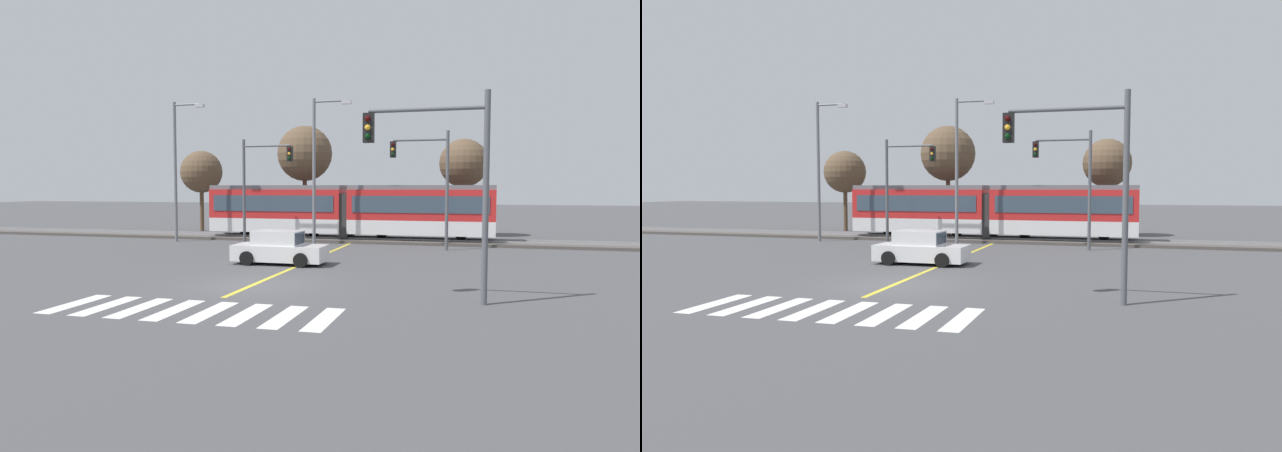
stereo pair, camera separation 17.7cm
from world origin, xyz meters
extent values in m
plane|color=#474749|center=(0.00, 0.00, 0.00)|extent=(200.00, 200.00, 0.00)
cube|color=#4C4742|center=(0.00, 17.48, 0.09)|extent=(120.00, 4.00, 0.18)
cube|color=#939399|center=(0.00, 16.76, 0.23)|extent=(120.00, 0.08, 0.10)
cube|color=#939399|center=(0.00, 18.20, 0.23)|extent=(120.00, 0.08, 0.10)
cube|color=silver|center=(-5.36, 17.48, 0.98)|extent=(9.00, 2.60, 0.90)
cube|color=red|center=(-5.36, 17.48, 2.38)|extent=(9.00, 2.60, 1.90)
cube|color=#384756|center=(-5.36, 16.16, 2.43)|extent=(8.28, 0.04, 1.04)
cube|color=slate|center=(-5.36, 17.48, 3.47)|extent=(9.00, 2.39, 0.28)
cylinder|color=black|center=(-2.89, 17.48, 0.53)|extent=(0.70, 0.20, 0.70)
cylinder|color=black|center=(-7.84, 17.48, 0.53)|extent=(0.70, 0.20, 0.70)
cube|color=silver|center=(4.14, 17.48, 0.98)|extent=(9.00, 2.60, 0.90)
cube|color=red|center=(4.14, 17.48, 2.38)|extent=(9.00, 2.60, 1.90)
cube|color=#384756|center=(4.14, 16.16, 2.43)|extent=(8.28, 0.04, 1.04)
cube|color=slate|center=(4.14, 17.48, 3.47)|extent=(9.00, 2.39, 0.28)
cylinder|color=black|center=(6.61, 17.48, 0.53)|extent=(0.70, 0.20, 0.70)
cylinder|color=black|center=(1.66, 17.48, 0.53)|extent=(0.70, 0.20, 0.70)
cube|color=#2D2D2D|center=(-0.61, 17.48, 1.68)|extent=(0.50, 2.34, 2.80)
cube|color=silver|center=(-3.85, -4.49, 0.00)|extent=(0.60, 2.81, 0.01)
cube|color=silver|center=(-2.75, -4.48, 0.00)|extent=(0.60, 2.81, 0.01)
cube|color=silver|center=(-1.65, -4.46, 0.00)|extent=(0.60, 2.81, 0.01)
cube|color=silver|center=(-0.55, -4.45, 0.00)|extent=(0.60, 2.81, 0.01)
cube|color=silver|center=(0.55, -4.43, 0.00)|extent=(0.60, 2.81, 0.01)
cube|color=silver|center=(1.65, -4.42, 0.00)|extent=(0.60, 2.81, 0.01)
cube|color=silver|center=(2.75, -4.40, 0.00)|extent=(0.60, 2.81, 0.01)
cube|color=silver|center=(3.85, -4.39, 0.00)|extent=(0.60, 2.81, 0.01)
cube|color=gold|center=(0.00, 6.52, 0.00)|extent=(0.20, 17.91, 0.01)
cube|color=silver|center=(-0.96, 5.52, 0.52)|extent=(4.21, 1.72, 0.72)
cube|color=silver|center=(-1.06, 5.52, 1.20)|extent=(2.11, 1.53, 0.64)
cube|color=#384756|center=(-0.06, 5.52, 1.20)|extent=(0.11, 1.43, 0.52)
cube|color=#384756|center=(-1.06, 6.30, 1.20)|extent=(1.79, 0.05, 0.48)
cylinder|color=black|center=(0.30, 6.36, 0.32)|extent=(0.64, 0.22, 0.64)
cylinder|color=black|center=(0.29, 4.66, 0.32)|extent=(0.64, 0.22, 0.64)
cylinder|color=black|center=(-2.22, 6.38, 0.32)|extent=(0.64, 0.22, 0.64)
cylinder|color=black|center=(-2.23, 4.68, 0.32)|extent=(0.64, 0.22, 0.64)
cylinder|color=#515459|center=(7.91, -1.29, 3.15)|extent=(0.18, 0.18, 6.30)
cylinder|color=#515459|center=(6.16, -1.29, 5.80)|extent=(3.50, 0.12, 0.12)
cube|color=black|center=(4.41, -1.29, 5.30)|extent=(0.32, 0.28, 0.90)
sphere|color=#360605|center=(4.41, -1.44, 5.57)|extent=(0.18, 0.18, 0.18)
sphere|color=#F7AA26|center=(4.41, -1.44, 5.30)|extent=(0.18, 0.18, 0.18)
sphere|color=black|center=(4.41, -1.44, 5.03)|extent=(0.18, 0.18, 0.18)
cylinder|color=#515459|center=(-6.36, 13.99, 3.21)|extent=(0.18, 0.18, 6.41)
cylinder|color=#515459|center=(-4.86, 13.99, 5.99)|extent=(3.00, 0.12, 0.12)
cube|color=black|center=(-3.36, 13.99, 5.49)|extent=(0.32, 0.28, 0.90)
sphere|color=#360605|center=(-3.36, 13.84, 5.76)|extent=(0.18, 0.18, 0.18)
sphere|color=#F7AA26|center=(-3.36, 13.84, 5.49)|extent=(0.18, 0.18, 0.18)
sphere|color=black|center=(-3.36, 13.84, 5.22)|extent=(0.18, 0.18, 0.18)
cylinder|color=#515459|center=(5.96, 13.40, 3.29)|extent=(0.18, 0.18, 6.58)
cylinder|color=#515459|center=(4.46, 13.40, 6.09)|extent=(3.00, 0.12, 0.12)
cube|color=black|center=(2.96, 13.40, 5.59)|extent=(0.32, 0.28, 0.90)
sphere|color=#360605|center=(2.96, 13.25, 5.86)|extent=(0.18, 0.18, 0.18)
sphere|color=#F7AA26|center=(2.96, 13.25, 5.59)|extent=(0.18, 0.18, 0.18)
sphere|color=black|center=(2.96, 13.25, 5.32)|extent=(0.18, 0.18, 0.18)
cylinder|color=slate|center=(-11.10, 13.98, 4.44)|extent=(0.20, 0.20, 8.88)
cylinder|color=slate|center=(-10.21, 13.98, 8.68)|extent=(1.79, 0.12, 0.12)
cube|color=#B2B2B7|center=(-9.31, 13.98, 8.58)|extent=(0.56, 0.28, 0.20)
cylinder|color=slate|center=(-1.94, 14.31, 4.38)|extent=(0.20, 0.20, 8.76)
cylinder|color=slate|center=(-0.94, 14.31, 8.56)|extent=(2.00, 0.12, 0.12)
cube|color=#B2B2B7|center=(0.05, 14.31, 8.46)|extent=(0.56, 0.28, 0.20)
cylinder|color=brown|center=(-13.66, 22.43, 2.02)|extent=(0.32, 0.32, 4.04)
sphere|color=brown|center=(-13.66, 22.43, 4.70)|extent=(3.33, 3.33, 3.33)
cylinder|color=brown|center=(-4.81, 21.62, 2.58)|extent=(0.32, 0.32, 5.15)
sphere|color=brown|center=(-4.81, 21.62, 5.96)|extent=(4.06, 4.06, 4.06)
cylinder|color=brown|center=(6.54, 22.67, 2.25)|extent=(0.32, 0.32, 4.50)
sphere|color=brown|center=(6.54, 22.67, 5.18)|extent=(3.39, 3.39, 3.39)
camera|label=1|loc=(7.79, -18.68, 3.48)|focal=32.00mm
camera|label=2|loc=(7.96, -18.63, 3.48)|focal=32.00mm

